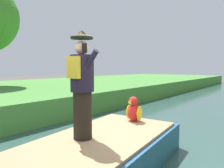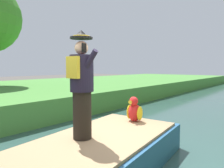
{
  "view_description": "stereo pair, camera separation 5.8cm",
  "coord_description": "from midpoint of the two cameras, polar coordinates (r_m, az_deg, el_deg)",
  "views": [
    {
      "loc": [
        2.46,
        -2.86,
        1.95
      ],
      "look_at": [
        -0.19,
        0.37,
        1.61
      ],
      "focal_mm": 34.03,
      "sensor_mm": 36.0,
      "label": 1
    },
    {
      "loc": [
        2.5,
        -2.82,
        1.95
      ],
      "look_at": [
        -0.19,
        0.37,
        1.61
      ],
      "focal_mm": 34.03,
      "sensor_mm": 36.0,
      "label": 2
    }
  ],
  "objects": [
    {
      "name": "parrot_plush",
      "position": [
        4.88,
        6.38,
        -7.14
      ],
      "size": [
        0.36,
        0.35,
        0.57
      ],
      "color": "red",
      "rests_on": "boat"
    },
    {
      "name": "boat",
      "position": [
        3.8,
        -5.37,
        -19.42
      ],
      "size": [
        2.27,
        4.38,
        0.61
      ],
      "color": "#23517A",
      "rests_on": "canal_water"
    },
    {
      "name": "person_pirate",
      "position": [
        3.64,
        -7.68,
        -0.35
      ],
      "size": [
        0.61,
        0.42,
        1.85
      ],
      "rotation": [
        0.0,
        0.0,
        0.0
      ],
      "color": "black",
      "rests_on": "boat"
    }
  ]
}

